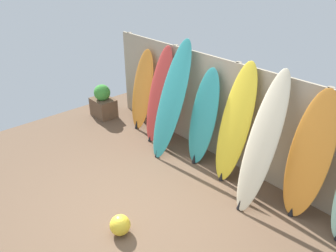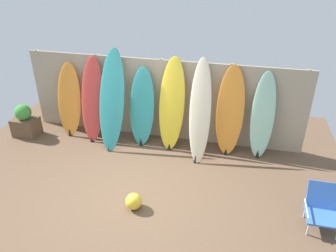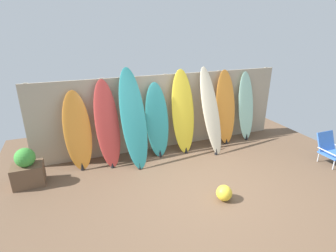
% 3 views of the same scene
% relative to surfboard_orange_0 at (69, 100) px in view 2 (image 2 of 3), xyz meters
% --- Properties ---
extents(ground, '(7.68, 7.68, 0.00)m').
position_rel_surfboard_orange_0_xyz_m(ground, '(2.05, -1.70, -0.80)').
color(ground, brown).
extents(fence_back, '(6.08, 0.11, 1.80)m').
position_rel_surfboard_orange_0_xyz_m(fence_back, '(2.05, 0.31, 0.10)').
color(fence_back, tan).
rests_on(fence_back, ground).
extents(surfboard_orange_0, '(0.58, 0.48, 1.64)m').
position_rel_surfboard_orange_0_xyz_m(surfboard_orange_0, '(0.00, 0.00, 0.00)').
color(surfboard_orange_0, orange).
rests_on(surfboard_orange_0, ground).
extents(surfboard_red_1, '(0.54, 0.63, 1.82)m').
position_rel_surfboard_orange_0_xyz_m(surfboard_red_1, '(0.60, -0.06, 0.10)').
color(surfboard_red_1, '#D13D38').
rests_on(surfboard_red_1, ground).
extents(surfboard_teal_2, '(0.58, 0.86, 2.05)m').
position_rel_surfboard_orange_0_xyz_m(surfboard_teal_2, '(1.13, -0.22, 0.21)').
color(surfboard_teal_2, teal).
rests_on(surfboard_teal_2, ground).
extents(surfboard_teal_3, '(0.53, 0.44, 1.68)m').
position_rel_surfboard_orange_0_xyz_m(surfboard_teal_3, '(1.72, -0.03, 0.02)').
color(surfboard_teal_3, teal).
rests_on(surfboard_teal_3, ground).
extents(surfboard_yellow_4, '(0.57, 0.56, 1.93)m').
position_rel_surfboard_orange_0_xyz_m(surfboard_yellow_4, '(2.36, -0.02, 0.15)').
color(surfboard_yellow_4, yellow).
rests_on(surfboard_yellow_4, ground).
extents(surfboard_cream_5, '(0.51, 0.89, 1.97)m').
position_rel_surfboard_orange_0_xyz_m(surfboard_cream_5, '(2.98, -0.22, 0.17)').
color(surfboard_cream_5, beige).
rests_on(surfboard_cream_5, ground).
extents(surfboard_orange_6, '(0.56, 0.41, 1.85)m').
position_rel_surfboard_orange_0_xyz_m(surfboard_orange_6, '(3.55, 0.03, 0.11)').
color(surfboard_orange_6, orange).
rests_on(surfboard_orange_6, ground).
extents(surfboard_seafoam_7, '(0.46, 0.41, 1.76)m').
position_rel_surfboard_orange_0_xyz_m(surfboard_seafoam_7, '(4.19, 0.06, 0.06)').
color(surfboard_seafoam_7, '#9ED6BC').
rests_on(surfboard_seafoam_7, ground).
extents(beach_chair, '(0.50, 0.56, 0.65)m').
position_rel_surfboard_orange_0_xyz_m(beach_chair, '(5.13, -1.76, -0.48)').
color(beach_chair, silver).
rests_on(beach_chair, ground).
extents(planter_box, '(0.55, 0.41, 0.75)m').
position_rel_surfboard_orange_0_xyz_m(planter_box, '(-0.97, -0.38, -0.47)').
color(planter_box, brown).
rests_on(planter_box, ground).
extents(beach_ball, '(0.28, 0.28, 0.28)m').
position_rel_surfboard_orange_0_xyz_m(beach_ball, '(2.21, -2.12, -0.67)').
color(beach_ball, yellow).
rests_on(beach_ball, ground).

